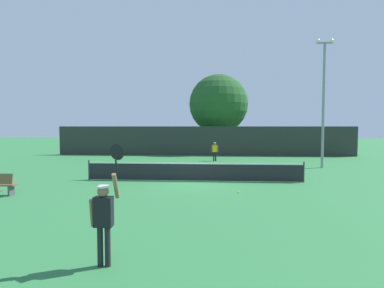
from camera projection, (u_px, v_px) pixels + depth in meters
ground_plane at (194, 181)px, 16.95m from camera, size 120.00×120.00×0.00m
tennis_net at (194, 171)px, 16.92m from camera, size 11.49×0.08×1.07m
perimeter_fence at (204, 141)px, 31.49m from camera, size 29.37×0.12×2.87m
player_serving at (104, 213)px, 6.61m from camera, size 0.67×0.40×2.55m
player_receiving at (215, 150)px, 26.40m from camera, size 0.57×0.23×1.55m
tennis_ball at (238, 192)px, 13.94m from camera, size 0.07×0.07×0.07m
light_pole at (324, 96)px, 22.08m from camera, size 1.18×0.28×8.88m
large_tree at (219, 104)px, 34.76m from camera, size 6.39×6.39×8.51m
parked_car_near at (264, 145)px, 36.69m from camera, size 2.49×4.43×1.69m
parked_car_mid at (289, 144)px, 38.64m from camera, size 2.29×4.36×1.69m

